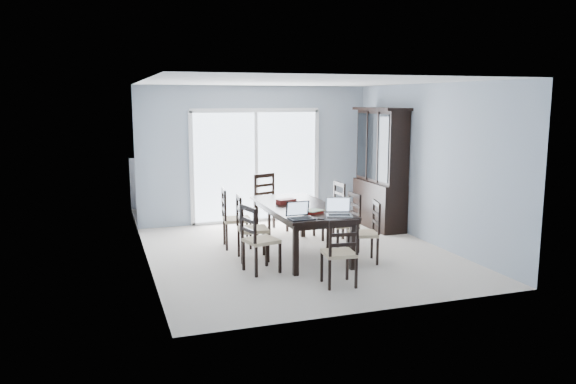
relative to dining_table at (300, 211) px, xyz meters
name	(u,v)px	position (x,y,z in m)	size (l,w,h in m)	color
floor	(300,254)	(0.00, 0.00, -0.67)	(5.00, 5.00, 0.00)	beige
ceiling	(300,82)	(0.00, 0.00, 1.93)	(5.00, 5.00, 0.00)	white
back_wall	(256,154)	(0.00, 2.50, 0.63)	(4.50, 0.02, 2.60)	#96A3B3
wall_left	(146,176)	(-2.25, 0.00, 0.63)	(0.02, 5.00, 2.60)	#96A3B3
wall_right	(430,164)	(2.25, 0.00, 0.63)	(0.02, 5.00, 2.60)	#96A3B3
balcony	(244,213)	(0.00, 3.50, -0.72)	(4.50, 2.00, 0.10)	gray
railing	(232,179)	(0.00, 4.50, -0.12)	(4.50, 0.06, 1.10)	#99999E
dining_table	(300,211)	(0.00, 0.00, 0.00)	(1.00, 2.20, 0.75)	black
china_hutch	(381,170)	(2.02, 1.25, 0.40)	(0.50, 1.38, 2.20)	black
sliding_door	(256,166)	(0.00, 2.48, 0.41)	(2.52, 0.05, 2.18)	silver
chair_left_near	(255,232)	(-0.90, -0.71, -0.10)	(0.50, 0.49, 1.08)	black
chair_left_mid	(246,221)	(-0.85, -0.06, -0.08)	(0.48, 0.46, 1.12)	black
chair_left_far	(231,211)	(-0.91, 0.71, -0.09)	(0.47, 0.46, 1.11)	black
chair_right_near	(369,225)	(0.80, -0.74, -0.12)	(0.48, 0.48, 1.04)	black
chair_right_mid	(348,216)	(0.78, -0.06, -0.12)	(0.42, 0.41, 1.05)	black
chair_right_far	(334,204)	(0.90, 0.80, -0.09)	(0.44, 0.43, 1.10)	black
chair_end_near	(341,245)	(-0.04, -1.63, -0.13)	(0.42, 0.43, 1.02)	black
chair_end_far	(268,196)	(-0.01, 1.66, -0.05)	(0.57, 0.58, 1.18)	black
laptop_dark	(301,215)	(-0.31, -0.92, 0.13)	(0.34, 0.25, 0.23)	black
laptop_silver	(339,212)	(0.26, -0.88, 0.14)	(0.42, 0.35, 0.25)	silver
book_stack	(313,212)	(0.00, -0.58, 0.10)	(0.31, 0.28, 0.04)	maroon
cell_phone	(321,219)	(-0.06, -1.00, 0.08)	(0.10, 0.04, 0.01)	black
game_box	(286,201)	(-0.15, 0.22, 0.11)	(0.30, 0.15, 0.07)	#541110
hot_tub	(233,189)	(-0.21, 3.53, -0.19)	(2.01, 1.83, 0.97)	brown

